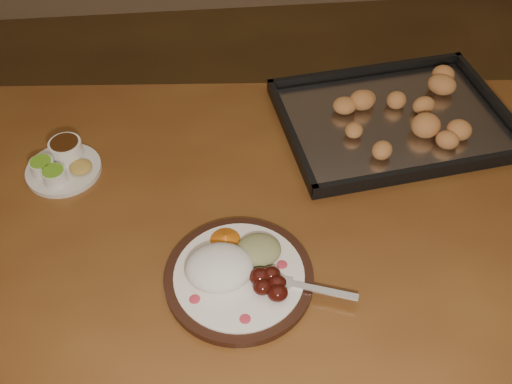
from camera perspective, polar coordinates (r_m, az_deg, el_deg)
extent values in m
plane|color=brown|center=(1.84, 6.43, -13.96)|extent=(4.00, 4.00, 0.00)
cube|color=brown|center=(1.12, -2.11, -3.85)|extent=(1.57, 1.02, 0.04)
cylinder|color=#443014|center=(1.80, -23.97, -1.96)|extent=(0.07, 0.07, 0.71)
cylinder|color=#443014|center=(1.77, 20.82, -1.32)|extent=(0.07, 0.07, 0.71)
cylinder|color=black|center=(1.02, -1.69, -8.57)|extent=(0.26, 0.26, 0.02)
cylinder|color=white|center=(1.01, -1.71, -8.29)|extent=(0.23, 0.23, 0.01)
ellipsoid|color=#C72F43|center=(0.99, -6.16, -10.60)|extent=(0.02, 0.02, 0.00)
ellipsoid|color=#C72F43|center=(0.96, -1.10, -12.57)|extent=(0.02, 0.02, 0.00)
ellipsoid|color=#C72F43|center=(1.02, 2.62, -7.26)|extent=(0.02, 0.02, 0.00)
ellipsoid|color=#C72F43|center=(1.04, -5.85, -6.34)|extent=(0.02, 0.02, 0.00)
ellipsoid|color=white|center=(1.00, -3.70, -7.54)|extent=(0.15, 0.14, 0.05)
ellipsoid|color=#4F120B|center=(0.98, 0.66, -9.49)|extent=(0.03, 0.03, 0.03)
ellipsoid|color=#4F120B|center=(0.98, 2.11, -9.06)|extent=(0.03, 0.03, 0.03)
ellipsoid|color=#4F120B|center=(0.99, 1.53, -8.22)|extent=(0.03, 0.03, 0.03)
ellipsoid|color=#4F120B|center=(0.97, 2.18, -10.06)|extent=(0.03, 0.03, 0.03)
ellipsoid|color=#4F120B|center=(0.99, 0.39, -8.46)|extent=(0.03, 0.03, 0.03)
ellipsoid|color=tan|center=(1.03, 0.27, -5.79)|extent=(0.10, 0.10, 0.03)
cone|color=#D26313|center=(1.05, -3.08, -4.64)|extent=(0.06, 0.06, 0.03)
cube|color=silver|center=(0.99, 6.55, -9.72)|extent=(0.12, 0.05, 0.00)
cube|color=silver|center=(1.00, 2.65, -8.91)|extent=(0.04, 0.03, 0.00)
cylinder|color=silver|center=(0.99, 1.26, -9.07)|extent=(0.03, 0.01, 0.00)
cylinder|color=silver|center=(1.00, 1.33, -8.80)|extent=(0.03, 0.01, 0.00)
cylinder|color=silver|center=(1.00, 1.41, -8.53)|extent=(0.03, 0.01, 0.00)
cylinder|color=silver|center=(1.00, 1.49, -8.26)|extent=(0.03, 0.01, 0.00)
cylinder|color=silver|center=(1.26, -18.67, 2.12)|extent=(0.16, 0.16, 0.01)
cylinder|color=white|center=(1.25, -20.56, 2.38)|extent=(0.05, 0.05, 0.03)
cylinder|color=#62A420|center=(1.24, -20.74, 2.86)|extent=(0.04, 0.04, 0.00)
cylinder|color=white|center=(1.22, -19.49, 1.54)|extent=(0.05, 0.05, 0.03)
cylinder|color=#62A420|center=(1.21, -19.66, 2.02)|extent=(0.04, 0.04, 0.00)
cylinder|color=white|center=(1.27, -18.43, 4.06)|extent=(0.07, 0.07, 0.04)
cylinder|color=#371B0A|center=(1.25, -18.63, 4.70)|extent=(0.06, 0.06, 0.00)
ellipsoid|color=gold|center=(1.24, -17.13, 2.42)|extent=(0.05, 0.05, 0.02)
cube|color=black|center=(1.35, 13.58, 6.83)|extent=(0.55, 0.43, 0.01)
cube|color=black|center=(1.46, 10.98, 11.80)|extent=(0.50, 0.08, 0.02)
cube|color=black|center=(1.22, 16.89, 2.06)|extent=(0.50, 0.08, 0.02)
cube|color=black|center=(1.45, 22.60, 8.43)|extent=(0.06, 0.37, 0.02)
cube|color=black|center=(1.26, 3.48, 5.93)|extent=(0.06, 0.37, 0.02)
cube|color=#B5B5B9|center=(1.34, 13.63, 7.04)|extent=(0.51, 0.39, 0.00)
ellipsoid|color=#E2954F|center=(1.36, 16.22, 8.06)|extent=(0.06, 0.05, 0.04)
ellipsoid|color=#E2954F|center=(1.41, 17.49, 9.29)|extent=(0.07, 0.07, 0.04)
ellipsoid|color=#E2954F|center=(1.41, 13.88, 10.42)|extent=(0.07, 0.07, 0.04)
ellipsoid|color=#E2954F|center=(1.37, 12.80, 9.37)|extent=(0.05, 0.06, 0.04)
ellipsoid|color=#E2954F|center=(1.37, 10.34, 9.65)|extent=(0.07, 0.07, 0.04)
ellipsoid|color=#E2954F|center=(1.32, 11.27, 8.09)|extent=(0.07, 0.07, 0.04)
ellipsoid|color=#E2954F|center=(1.28, 8.35, 7.04)|extent=(0.06, 0.05, 0.04)
ellipsoid|color=#E2954F|center=(1.26, 11.68, 5.77)|extent=(0.07, 0.07, 0.04)
ellipsoid|color=#E2954F|center=(1.26, 11.48, 5.83)|extent=(0.07, 0.07, 0.04)
ellipsoid|color=#E2954F|center=(1.27, 15.44, 5.06)|extent=(0.05, 0.06, 0.04)
ellipsoid|color=#E2954F|center=(1.32, 15.68, 6.86)|extent=(0.07, 0.07, 0.04)
ellipsoid|color=#E2954F|center=(1.35, 18.89, 7.25)|extent=(0.07, 0.07, 0.04)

